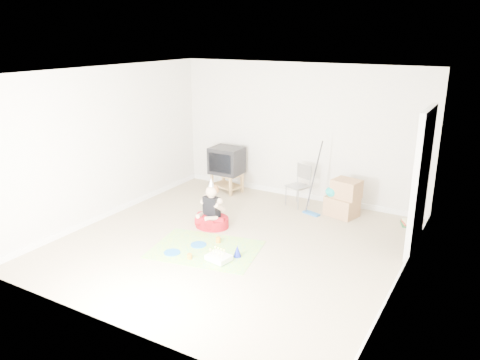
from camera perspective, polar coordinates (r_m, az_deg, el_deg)
The scene contains 16 objects.
ground at distance 7.33m, azimuth -0.89°, elevation -7.67°, with size 5.00×5.00×0.00m, color tan.
doorway_recess at distance 7.26m, azimuth 21.29°, elevation -0.48°, with size 0.02×0.90×2.05m, color black.
tv_stand at distance 9.57m, azimuth -1.62°, elevation -0.02°, with size 0.69×0.53×0.38m.
crt_tv at distance 9.45m, azimuth -1.64°, elevation 2.40°, with size 0.62×0.51×0.53m, color black.
folding_chair at distance 8.77m, azimuth 7.08°, elevation -0.74°, with size 0.46×0.45×0.79m.
cardboard_boxes at distance 8.45m, azimuth 12.46°, elevation -2.23°, with size 0.63×0.53×0.67m.
floor_mop at distance 8.42m, azimuth 8.77°, elevation -2.52°, with size 0.34×0.42×1.28m.
book_pile at distance 8.44m, azimuth 19.86°, elevation -4.93°, with size 0.29×0.32×0.09m.
seated_woman at distance 7.86m, azimuth -3.46°, elevation -4.39°, with size 0.66×0.66×0.86m.
party_mat at distance 7.13m, azimuth -4.24°, elevation -8.42°, with size 1.57×1.14×0.01m, color #EB318D.
birthday_cake at distance 6.77m, azimuth -2.61°, elevation -9.50°, with size 0.36×0.31×0.15m.
blue_plate_near at distance 7.26m, azimuth -5.08°, elevation -7.87°, with size 0.25×0.25×0.01m, color #1663B4.
blue_plate_far at distance 7.07m, azimuth -8.28°, elevation -8.73°, with size 0.25×0.25×0.01m, color #1663B4.
orange_cup_near at distance 7.31m, azimuth -2.67°, elevation -7.31°, with size 0.08×0.08×0.09m, color orange.
orange_cup_far at distance 6.85m, azimuth -6.16°, elevation -9.23°, with size 0.07×0.07×0.08m, color orange.
blue_party_hat at distance 6.86m, azimuth -0.34°, elevation -8.65°, with size 0.12×0.12×0.18m, color #1824AB.
Camera 1 is at (3.41, -5.68, 3.12)m, focal length 35.00 mm.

